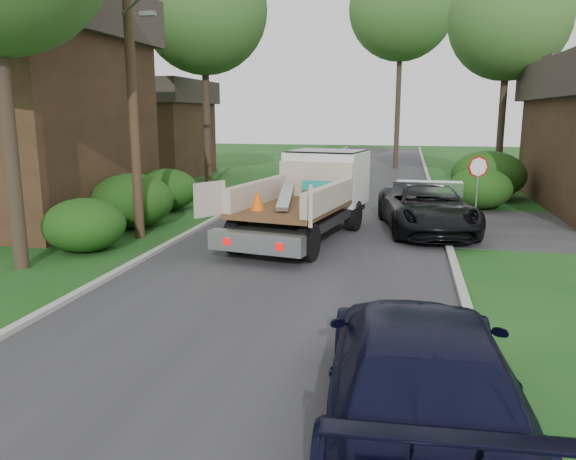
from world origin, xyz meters
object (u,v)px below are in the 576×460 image
(tree_left_far, at_px, (204,10))
(tree_right_far, at_px, (509,20))
(black_pickup, at_px, (427,208))
(flatbed_truck, at_px, (314,190))
(navy_suv, at_px, (419,369))
(tree_center_far, at_px, (402,7))
(tree_left_back, at_px, (38,0))
(stop_sign, at_px, (478,176))
(house_left_far, at_px, (144,127))
(utility_pole, at_px, (131,70))

(tree_left_far, relative_size, tree_right_far, 1.06)
(black_pickup, bearing_deg, flatbed_truck, -172.13)
(tree_left_far, bearing_deg, navy_suv, -64.02)
(tree_left_far, xyz_separation_m, tree_center_far, (9.50, 13.00, 2.00))
(tree_left_back, distance_m, tree_center_far, 23.43)
(stop_sign, distance_m, house_left_far, 22.81)
(tree_left_back, xyz_separation_m, flatbed_truck, (13.85, -6.30, -7.53))
(house_left_far, distance_m, tree_right_far, 21.78)
(utility_pole, relative_size, navy_suv, 1.77)
(flatbed_truck, bearing_deg, tree_left_back, 166.07)
(tree_left_back, xyz_separation_m, navy_suv, (17.04, -17.64, -8.16))
(tree_left_far, distance_m, black_pickup, 16.48)
(tree_right_far, height_order, navy_suv, tree_right_far)
(stop_sign, xyz_separation_m, utility_pole, (-10.68, -4.02, 3.40))
(tree_left_back, xyz_separation_m, tree_center_far, (16.00, 17.00, 2.00))
(tree_left_far, relative_size, tree_left_back, 1.02)
(tree_left_far, bearing_deg, stop_sign, -32.21)
(house_left_far, distance_m, tree_left_far, 9.81)
(house_left_far, height_order, flatbed_truck, house_left_far)
(stop_sign, height_order, tree_center_far, tree_center_far)
(tree_center_far, bearing_deg, stop_sign, -81.34)
(tree_left_far, height_order, tree_left_back, tree_left_far)
(tree_center_far, bearing_deg, utility_pole, -106.65)
(tree_left_far, height_order, tree_right_far, tree_left_far)
(tree_left_back, height_order, tree_center_far, tree_center_far)
(stop_sign, bearing_deg, tree_left_far, 147.79)
(tree_left_far, xyz_separation_m, navy_suv, (10.54, -21.64, -8.16))
(tree_left_far, bearing_deg, utility_pole, -80.46)
(stop_sign, height_order, tree_right_far, tree_right_far)
(utility_pole, distance_m, tree_center_far, 26.75)
(stop_sign, relative_size, tree_left_far, 0.20)
(stop_sign, relative_size, house_left_far, 0.33)
(house_left_far, relative_size, tree_left_far, 0.62)
(black_pickup, relative_size, navy_suv, 1.03)
(utility_pole, relative_size, flatbed_truck, 1.35)
(utility_pole, bearing_deg, tree_left_far, 99.54)
(tree_left_far, bearing_deg, flatbed_truck, -54.47)
(tree_right_far, bearing_deg, tree_left_far, -168.69)
(house_left_far, distance_m, black_pickup, 22.24)
(utility_pole, relative_size, tree_left_far, 0.82)
(utility_pole, relative_size, black_pickup, 1.72)
(flatbed_truck, bearing_deg, tree_right_far, 70.62)
(stop_sign, xyz_separation_m, tree_left_back, (-19.20, 4.00, 7.20))
(house_left_far, bearing_deg, tree_left_back, -93.18)
(utility_pole, height_order, tree_left_back, tree_left_back)
(flatbed_truck, height_order, navy_suv, flatbed_truck)
(tree_right_far, xyz_separation_m, flatbed_truck, (-7.65, -13.30, -7.03))
(flatbed_truck, bearing_deg, tree_left_far, 136.05)
(tree_right_far, xyz_separation_m, tree_center_far, (-5.50, 10.00, 2.50))
(utility_pole, bearing_deg, flatbed_truck, 17.86)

